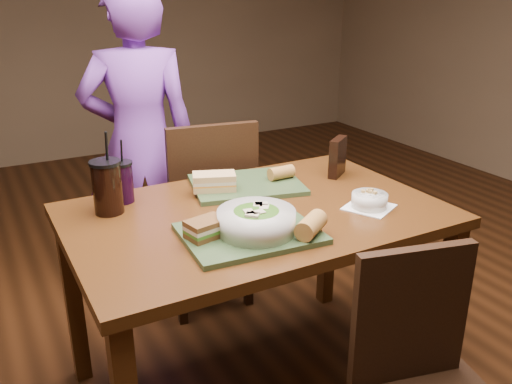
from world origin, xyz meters
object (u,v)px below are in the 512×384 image
at_px(sandwich_far, 214,182).
at_px(baguette_far, 281,173).
at_px(dining_table, 256,234).
at_px(chip_bag, 338,157).
at_px(chair_near, 427,376).
at_px(tray_near, 250,234).
at_px(diner, 140,144).
at_px(salad_bowl, 256,220).
at_px(sandwich_near, 206,228).
at_px(soup_bowl, 369,200).
at_px(tray_far, 247,185).
at_px(chair_far, 206,208).
at_px(cup_berry, 122,182).
at_px(cup_cola, 107,187).
at_px(baguette_near, 311,225).

bearing_deg(sandwich_far, baguette_far, -3.28).
bearing_deg(dining_table, chip_bag, 19.85).
distance_m(chair_near, tray_near, 0.66).
bearing_deg(dining_table, diner, 96.65).
relative_size(salad_bowl, sandwich_near, 1.85).
distance_m(salad_bowl, sandwich_near, 0.16).
bearing_deg(soup_bowl, baguette_far, 110.74).
relative_size(salad_bowl, baguette_far, 2.37).
bearing_deg(tray_far, chair_near, -84.15).
height_order(tray_far, salad_bowl, salad_bowl).
xyz_separation_m(chair_far, tray_near, (-0.19, -0.79, 0.24)).
relative_size(diner, cup_berry, 6.53).
bearing_deg(cup_berry, tray_near, -60.86).
xyz_separation_m(dining_table, chair_far, (0.07, 0.62, -0.14)).
bearing_deg(soup_bowl, chip_bag, 71.95).
bearing_deg(cup_cola, baguette_near, -46.36).
xyz_separation_m(salad_bowl, soup_bowl, (0.47, 0.02, -0.03)).
bearing_deg(cup_berry, dining_table, -38.57).
distance_m(chair_near, sandwich_far, 1.00).
xyz_separation_m(diner, soup_bowl, (0.48, -1.15, 0.01)).
height_order(tray_far, sandwich_near, sandwich_near).
relative_size(tray_near, sandwich_far, 2.32).
height_order(chair_far, cup_cola, cup_cola).
xyz_separation_m(baguette_far, cup_cola, (-0.68, 0.03, 0.05)).
distance_m(chair_far, baguette_near, 0.95).
height_order(chair_far, soup_bowl, chair_far).
xyz_separation_m(dining_table, tray_near, (-0.12, -0.17, 0.10)).
xyz_separation_m(tray_near, sandwich_far, (0.06, 0.39, 0.04)).
distance_m(tray_far, baguette_far, 0.15).
bearing_deg(soup_bowl, diner, 112.69).
xyz_separation_m(salad_bowl, baguette_near, (0.14, -0.10, -0.01)).
bearing_deg(soup_bowl, dining_table, 155.04).
bearing_deg(diner, cup_cola, 80.39).
height_order(salad_bowl, chip_bag, chip_bag).
relative_size(tray_near, sandwich_near, 3.15).
distance_m(dining_table, sandwich_far, 0.27).
xyz_separation_m(tray_far, chip_bag, (0.40, -0.06, 0.07)).
bearing_deg(sandwich_near, tray_near, -11.47).
distance_m(tray_near, salad_bowl, 0.05).
xyz_separation_m(soup_bowl, baguette_near, (-0.33, -0.12, 0.02)).
bearing_deg(chair_near, salad_bowl, 119.31).
bearing_deg(baguette_far, chip_bag, -6.77).
height_order(dining_table, cup_cola, cup_cola).
xyz_separation_m(tray_near, cup_cola, (-0.34, 0.41, 0.09)).
bearing_deg(baguette_far, tray_near, -132.27).
height_order(tray_near, salad_bowl, salad_bowl).
height_order(cup_cola, chip_bag, cup_cola).
distance_m(salad_bowl, sandwich_far, 0.41).
bearing_deg(baguette_near, chair_far, 87.84).
distance_m(baguette_far, cup_berry, 0.62).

